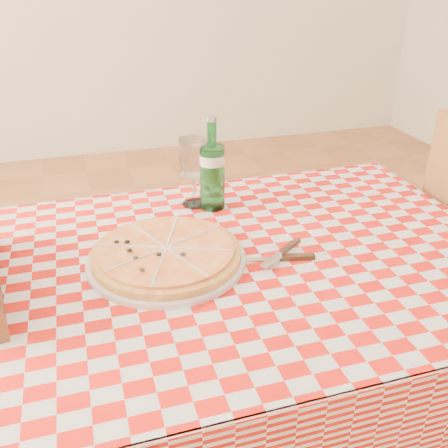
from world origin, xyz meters
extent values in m
cube|color=brown|center=(0.00, 0.00, 0.73)|extent=(1.20, 0.80, 0.04)
cylinder|color=brown|center=(-0.54, 0.34, 0.35)|extent=(0.06, 0.06, 0.71)
cylinder|color=brown|center=(0.54, 0.34, 0.35)|extent=(0.06, 0.06, 0.71)
cube|color=#B0110A|center=(0.00, 0.00, 0.75)|extent=(1.30, 0.90, 0.01)
cylinder|color=brown|center=(0.71, 0.20, 0.23)|extent=(0.04, 0.04, 0.46)
cylinder|color=brown|center=(-0.59, 0.20, 0.21)|extent=(0.03, 0.03, 0.41)
camera|label=1|loc=(-0.32, -0.95, 1.38)|focal=40.00mm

